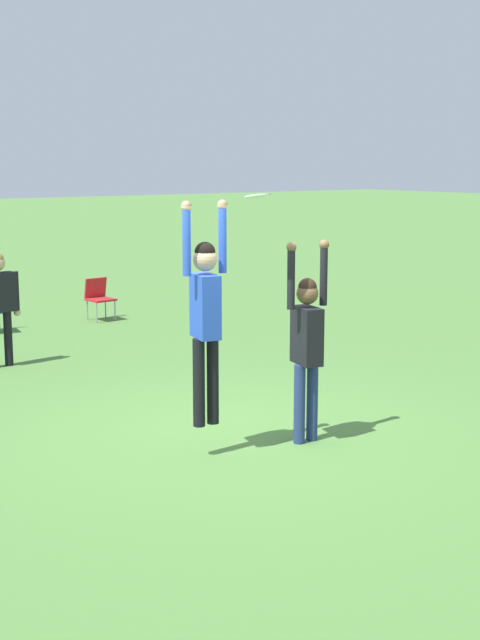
{
  "coord_description": "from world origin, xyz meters",
  "views": [
    {
      "loc": [
        -5.36,
        -7.5,
        2.92
      ],
      "look_at": [
        -0.05,
        -0.17,
        1.3
      ],
      "focal_mm": 50.0,
      "sensor_mm": 36.0,
      "label": 1
    }
  ],
  "objects_px": {
    "person_jumping": "(205,307)",
    "camping_chair_2": "(99,295)",
    "person_defending": "(307,337)",
    "frisbee": "(258,196)"
  },
  "relations": [
    {
      "from": "person_jumping",
      "to": "person_defending",
      "type": "distance_m",
      "value": 1.19
    },
    {
      "from": "frisbee",
      "to": "camping_chair_2",
      "type": "xyz_separation_m",
      "value": [
        2.22,
        7.84,
        -2.12
      ]
    },
    {
      "from": "frisbee",
      "to": "camping_chair_2",
      "type": "distance_m",
      "value": 8.42
    },
    {
      "from": "camping_chair_2",
      "to": "person_defending",
      "type": "bearing_deg",
      "value": 73.14
    },
    {
      "from": "person_defending",
      "to": "camping_chair_2",
      "type": "distance_m",
      "value": 8.04
    },
    {
      "from": "person_defending",
      "to": "frisbee",
      "type": "distance_m",
      "value": 1.59
    },
    {
      "from": "camping_chair_2",
      "to": "person_jumping",
      "type": "bearing_deg",
      "value": 65.16
    },
    {
      "from": "person_jumping",
      "to": "camping_chair_2",
      "type": "xyz_separation_m",
      "value": [
        2.69,
        7.61,
        -1.05
      ]
    },
    {
      "from": "person_defending",
      "to": "camping_chair_2",
      "type": "xyz_separation_m",
      "value": [
        1.59,
        7.86,
        -0.66
      ]
    },
    {
      "from": "person_jumping",
      "to": "frisbee",
      "type": "height_order",
      "value": "frisbee"
    }
  ]
}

